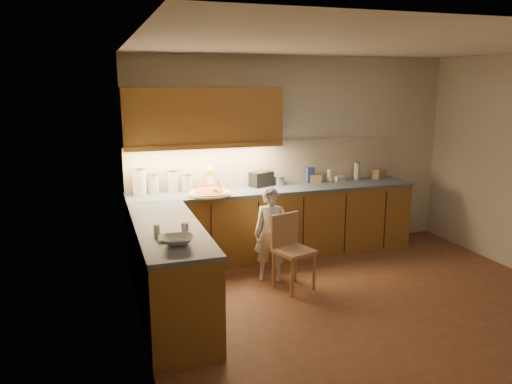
# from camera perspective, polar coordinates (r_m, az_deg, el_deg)

# --- Properties ---
(room) EXTENTS (4.54, 4.50, 2.62)m
(room) POSITION_cam_1_polar(r_m,az_deg,el_deg) (4.98, 13.26, 5.39)
(room) COLOR brown
(room) RESTS_ON ground
(l_counter) EXTENTS (3.77, 2.62, 0.92)m
(l_counter) POSITION_cam_1_polar(r_m,az_deg,el_deg) (5.98, -1.27, -5.03)
(l_counter) COLOR olive
(l_counter) RESTS_ON ground
(backsplash) EXTENTS (3.75, 0.02, 0.58)m
(backsplash) POSITION_cam_1_polar(r_m,az_deg,el_deg) (6.66, 1.36, 3.40)
(backsplash) COLOR beige
(backsplash) RESTS_ON l_counter
(upper_cabinets) EXTENTS (1.95, 0.36, 0.73)m
(upper_cabinets) POSITION_cam_1_polar(r_m,az_deg,el_deg) (6.19, -6.07, 8.59)
(upper_cabinets) COLOR olive
(upper_cabinets) RESTS_ON ground
(pizza_on_board) EXTENTS (0.53, 0.53, 0.21)m
(pizza_on_board) POSITION_cam_1_polar(r_m,az_deg,el_deg) (6.06, -5.32, -0.12)
(pizza_on_board) COLOR tan
(pizza_on_board) RESTS_ON l_counter
(child) EXTENTS (0.47, 0.39, 1.09)m
(child) POSITION_cam_1_polar(r_m,az_deg,el_deg) (5.76, 1.74, -4.85)
(child) COLOR silver
(child) RESTS_ON ground
(wooden_chair) EXTENTS (0.47, 0.47, 0.83)m
(wooden_chair) POSITION_cam_1_polar(r_m,az_deg,el_deg) (5.57, 3.93, -6.16)
(wooden_chair) COLOR tan
(wooden_chair) RESTS_ON ground
(mixing_bowl) EXTENTS (0.30, 0.30, 0.06)m
(mixing_bowl) POSITION_cam_1_polar(r_m,az_deg,el_deg) (4.29, -8.91, -5.44)
(mixing_bowl) COLOR white
(mixing_bowl) RESTS_ON l_counter
(canister_a) EXTENTS (0.17, 0.17, 0.34)m
(canister_a) POSITION_cam_1_polar(r_m,az_deg,el_deg) (6.17, -13.20, 1.24)
(canister_a) COLOR white
(canister_a) RESTS_ON l_counter
(canister_b) EXTENTS (0.14, 0.14, 0.25)m
(canister_b) POSITION_cam_1_polar(r_m,az_deg,el_deg) (6.23, -11.68, 1.00)
(canister_b) COLOR beige
(canister_b) RESTS_ON l_counter
(canister_c) EXTENTS (0.15, 0.15, 0.28)m
(canister_c) POSITION_cam_1_polar(r_m,az_deg,el_deg) (6.30, -9.45, 1.33)
(canister_c) COLOR silver
(canister_c) RESTS_ON l_counter
(canister_d) EXTENTS (0.14, 0.14, 0.23)m
(canister_d) POSITION_cam_1_polar(r_m,az_deg,el_deg) (6.27, -7.88, 1.11)
(canister_d) COLOR beige
(canister_d) RESTS_ON l_counter
(oil_jug) EXTENTS (0.11, 0.09, 0.30)m
(oil_jug) POSITION_cam_1_polar(r_m,az_deg,el_deg) (6.34, -5.27, 1.49)
(oil_jug) COLOR gold
(oil_jug) RESTS_ON l_counter
(toaster) EXTENTS (0.34, 0.27, 0.20)m
(toaster) POSITION_cam_1_polar(r_m,az_deg,el_deg) (6.53, 0.61, 1.50)
(toaster) COLOR black
(toaster) RESTS_ON l_counter
(steel_pot) EXTENTS (0.15, 0.15, 0.12)m
(steel_pot) POSITION_cam_1_polar(r_m,az_deg,el_deg) (6.63, 2.66, 1.33)
(steel_pot) COLOR silver
(steel_pot) RESTS_ON l_counter
(blue_box) EXTENTS (0.11, 0.08, 0.21)m
(blue_box) POSITION_cam_1_polar(r_m,az_deg,el_deg) (6.80, 6.20, 1.95)
(blue_box) COLOR #2F468F
(blue_box) RESTS_ON l_counter
(card_box_a) EXTENTS (0.18, 0.14, 0.11)m
(card_box_a) POSITION_cam_1_polar(r_m,az_deg,el_deg) (6.83, 6.81, 1.54)
(card_box_a) COLOR #9E8055
(card_box_a) RESTS_ON l_counter
(white_bottle) EXTENTS (0.07, 0.07, 0.16)m
(white_bottle) POSITION_cam_1_polar(r_m,az_deg,el_deg) (6.93, 8.43, 1.89)
(white_bottle) COLOR white
(white_bottle) RESTS_ON l_counter
(flat_pack) EXTENTS (0.21, 0.18, 0.07)m
(flat_pack) POSITION_cam_1_polar(r_m,az_deg,el_deg) (7.02, 9.38, 1.59)
(flat_pack) COLOR white
(flat_pack) RESTS_ON l_counter
(tall_jar) EXTENTS (0.08, 0.08, 0.25)m
(tall_jar) POSITION_cam_1_polar(r_m,az_deg,el_deg) (7.12, 11.44, 2.40)
(tall_jar) COLOR white
(tall_jar) RESTS_ON l_counter
(card_box_b) EXTENTS (0.20, 0.17, 0.13)m
(card_box_b) POSITION_cam_1_polar(r_m,az_deg,el_deg) (7.27, 13.88, 2.02)
(card_box_b) COLOR #967550
(card_box_b) RESTS_ON l_counter
(dough_cloth) EXTENTS (0.27, 0.23, 0.02)m
(dough_cloth) POSITION_cam_1_polar(r_m,az_deg,el_deg) (4.45, -9.50, -5.15)
(dough_cloth) COLOR white
(dough_cloth) RESTS_ON l_counter
(spice_jar_a) EXTENTS (0.07, 0.07, 0.07)m
(spice_jar_a) POSITION_cam_1_polar(r_m,az_deg,el_deg) (4.63, -11.28, -4.14)
(spice_jar_a) COLOR white
(spice_jar_a) RESTS_ON l_counter
(spice_jar_b) EXTENTS (0.08, 0.08, 0.09)m
(spice_jar_b) POSITION_cam_1_polar(r_m,az_deg,el_deg) (4.59, -8.13, -4.05)
(spice_jar_b) COLOR white
(spice_jar_b) RESTS_ON l_counter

